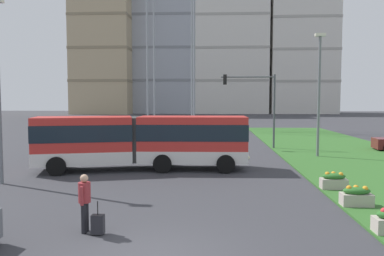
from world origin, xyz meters
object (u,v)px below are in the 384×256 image
Objects in this scene: car_navy_sedan at (115,142)px; apartment_tower_west at (105,21)px; pedestrian_crossing at (85,199)px; flower_planter_2 at (334,181)px; apartment_tower_westcentre at (171,36)px; apartment_tower_centre at (231,37)px; flower_planter_1 at (357,196)px; rolling_suitcase at (98,224)px; apartment_tower_eastcentre at (301,24)px; traffic_light_far_right at (256,97)px; articulated_bus at (143,141)px; streetlight_median at (319,89)px.

apartment_tower_west reaches higher than car_navy_sedan.
pedestrian_crossing is 10.76m from flower_planter_2.
apartment_tower_westcentre is 18.26m from apartment_tower_centre.
car_navy_sedan is at bearing 130.89° from flower_planter_1.
rolling_suitcase is 0.02× the size of apartment_tower_eastcentre.
apartment_tower_eastcentre is (20.49, 102.07, 26.30)m from flower_planter_2.
flower_planter_1 is 17.56m from traffic_light_far_right.
apartment_tower_west is at bearing 110.61° from flower_planter_1.
articulated_bus is at bearing 153.85° from flower_planter_2.
car_navy_sedan is at bearing 171.87° from streetlight_median.
flower_planter_2 is 107.37m from apartment_tower_eastcentre.
apartment_tower_eastcentre is (57.15, 7.29, 0.11)m from apartment_tower_west.
apartment_tower_westcentre is at bearing 95.40° from articulated_bus.
traffic_light_far_right is 0.13× the size of apartment_tower_centre.
rolling_suitcase is at bearing -86.53° from articulated_bus.
rolling_suitcase is at bearing -158.63° from flower_planter_1.
traffic_light_far_right is 0.11× the size of apartment_tower_west.
traffic_light_far_right is at bearing 70.42° from pedestrian_crossing.
car_navy_sedan is at bearing -97.89° from apartment_tower_centre.
flower_planter_2 is at bearing -101.35° from apartment_tower_eastcentre.
apartment_tower_centre is at bearing 6.01° from apartment_tower_westcentre.
flower_planter_2 is (12.70, -11.97, -0.33)m from car_navy_sedan.
pedestrian_crossing is 1.58× the size of flower_planter_2.
car_navy_sedan is 15.25m from streetlight_median.
apartment_tower_centre reaches higher than car_navy_sedan.
traffic_light_far_right is (10.87, 2.39, 3.38)m from car_navy_sedan.
pedestrian_crossing reaches higher than car_navy_sedan.
apartment_tower_centre is (36.52, 7.85, -3.64)m from apartment_tower_west.
pedestrian_crossing is at bearing -124.75° from streetlight_median.
apartment_tower_centre reaches higher than traffic_light_far_right.
apartment_tower_centre is (8.43, 108.67, 22.67)m from rolling_suitcase.
rolling_suitcase is at bearing -123.30° from streetlight_median.
apartment_tower_west reaches higher than flower_planter_1.
flower_planter_1 is 0.13× the size of streetlight_median.
flower_planter_1 is at bearing -69.39° from apartment_tower_west.
rolling_suitcase is at bearing -94.43° from apartment_tower_centre.
traffic_light_far_right reaches higher than rolling_suitcase.
traffic_light_far_right is at bearing 97.25° from flower_planter_2.
flower_planter_1 is at bearing -83.89° from traffic_light_far_right.
traffic_light_far_right is 93.27m from apartment_tower_eastcentre.
apartment_tower_eastcentre is at bearing 73.07° from articulated_bus.
traffic_light_far_right is at bearing 129.76° from streetlight_median.
car_navy_sedan reaches higher than flower_planter_2.
car_navy_sedan is 0.08× the size of apartment_tower_eastcentre.
flower_planter_1 is at bearing 21.37° from rolling_suitcase.
traffic_light_far_right is 90.26m from apartment_tower_centre.
apartment_tower_eastcentre is at bearing 2.01° from apartment_tower_westcentre.
rolling_suitcase is (0.45, -0.20, -0.69)m from pedestrian_crossing.
apartment_tower_westcentre is (-5.60, 88.73, 22.49)m from car_navy_sedan.
apartment_tower_centre is (-0.14, 102.62, 22.56)m from flower_planter_2.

